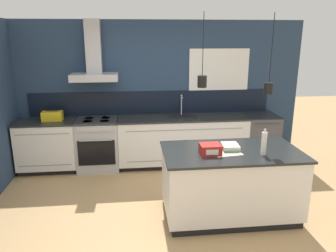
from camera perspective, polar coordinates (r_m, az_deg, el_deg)
The scene contains 12 objects.
ground_plane at distance 4.63m, azimuth -0.95°, elevation -14.81°, with size 16.00×16.00×0.00m, color tan.
wall_back at distance 6.06m, azimuth -3.40°, elevation 6.22°, with size 5.60×2.27×2.60m.
counter_run_left at distance 6.15m, azimuth -20.12°, elevation -3.17°, with size 1.02×0.64×0.91m.
counter_run_sink at distance 6.04m, azimuth 2.53°, elevation -2.55°, with size 2.35×0.64×1.29m.
oven_range at distance 6.00m, azimuth -12.08°, elevation -3.08°, with size 0.73×0.66×0.91m.
dishwasher at distance 6.42m, azimuth 15.59°, elevation -2.06°, with size 0.60×0.65×0.91m.
kitchen_island at distance 4.46m, azimuth 10.77°, elevation -9.67°, with size 1.77×0.99×0.91m.
bottle_on_island at distance 4.19m, azimuth 16.36°, elevation -2.85°, with size 0.07×0.07×0.36m.
book_stack at distance 4.30m, azimuth 10.72°, elevation -3.61°, with size 0.23×0.31×0.07m.
red_supply_box at distance 4.10m, azimuth 7.36°, elevation -4.05°, with size 0.25×0.22×0.13m.
paper_pile at distance 4.19m, azimuth 10.24°, elevation -4.62°, with size 0.37×0.29×0.01m.
yellow_toolbox at distance 5.98m, azimuth -19.50°, elevation 1.65°, with size 0.34×0.18×0.19m.
Camera 1 is at (-0.37, -3.97, 2.35)m, focal length 35.00 mm.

